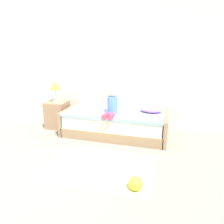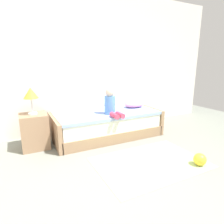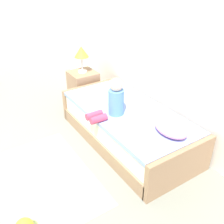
{
  "view_description": "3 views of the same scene",
  "coord_description": "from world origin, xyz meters",
  "px_view_note": "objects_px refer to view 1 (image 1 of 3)",
  "views": [
    {
      "loc": [
        1.51,
        -1.85,
        1.71
      ],
      "look_at": [
        0.53,
        1.75,
        0.55
      ],
      "focal_mm": 32.53,
      "sensor_mm": 36.0,
      "label": 1
    },
    {
      "loc": [
        -1.01,
        -1.35,
        1.41
      ],
      "look_at": [
        0.53,
        1.75,
        0.55
      ],
      "focal_mm": 30.76,
      "sensor_mm": 36.0,
      "label": 2
    },
    {
      "loc": [
        2.99,
        0.15,
        2.24
      ],
      "look_at": [
        0.53,
        1.75,
        0.55
      ],
      "focal_mm": 41.83,
      "sensor_mm": 36.0,
      "label": 3
    }
  ],
  "objects_px": {
    "nightstand": "(58,114)",
    "child_figure": "(112,104)",
    "table_lamp": "(55,86)",
    "pillow": "(151,109)",
    "toy_ball": "(136,184)",
    "bed": "(115,122)"
  },
  "relations": [
    {
      "from": "nightstand",
      "to": "toy_ball",
      "type": "distance_m",
      "value": 2.67
    },
    {
      "from": "bed",
      "to": "toy_ball",
      "type": "bearing_deg",
      "value": -67.47
    },
    {
      "from": "bed",
      "to": "pillow",
      "type": "bearing_deg",
      "value": 7.93
    },
    {
      "from": "bed",
      "to": "pillow",
      "type": "xyz_separation_m",
      "value": [
        0.72,
        0.1,
        0.32
      ]
    },
    {
      "from": "bed",
      "to": "child_figure",
      "type": "distance_m",
      "value": 0.51
    },
    {
      "from": "pillow",
      "to": "toy_ball",
      "type": "height_order",
      "value": "pillow"
    },
    {
      "from": "nightstand",
      "to": "table_lamp",
      "type": "relative_size",
      "value": 1.33
    },
    {
      "from": "pillow",
      "to": "toy_ball",
      "type": "bearing_deg",
      "value": -90.71
    },
    {
      "from": "nightstand",
      "to": "child_figure",
      "type": "bearing_deg",
      "value": -10.7
    },
    {
      "from": "nightstand",
      "to": "child_figure",
      "type": "relative_size",
      "value": 1.18
    },
    {
      "from": "table_lamp",
      "to": "pillow",
      "type": "xyz_separation_m",
      "value": [
        2.07,
        0.08,
        -0.37
      ]
    },
    {
      "from": "table_lamp",
      "to": "nightstand",
      "type": "bearing_deg",
      "value": 0.0
    },
    {
      "from": "nightstand",
      "to": "child_figure",
      "type": "xyz_separation_m",
      "value": [
        1.34,
        -0.25,
        0.4
      ]
    },
    {
      "from": "nightstand",
      "to": "table_lamp",
      "type": "distance_m",
      "value": 0.64
    },
    {
      "from": "nightstand",
      "to": "child_figure",
      "type": "height_order",
      "value": "child_figure"
    },
    {
      "from": "toy_ball",
      "to": "table_lamp",
      "type": "bearing_deg",
      "value": 140.22
    },
    {
      "from": "child_figure",
      "to": "pillow",
      "type": "xyz_separation_m",
      "value": [
        0.73,
        0.33,
        -0.14
      ]
    },
    {
      "from": "table_lamp",
      "to": "child_figure",
      "type": "xyz_separation_m",
      "value": [
        1.34,
        -0.25,
        -0.23
      ]
    },
    {
      "from": "bed",
      "to": "nightstand",
      "type": "xyz_separation_m",
      "value": [
        -1.35,
        0.02,
        0.05
      ]
    },
    {
      "from": "bed",
      "to": "toy_ball",
      "type": "relative_size",
      "value": 11.75
    },
    {
      "from": "nightstand",
      "to": "pillow",
      "type": "height_order",
      "value": "pillow"
    },
    {
      "from": "child_figure",
      "to": "toy_ball",
      "type": "relative_size",
      "value": 2.84
    }
  ]
}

